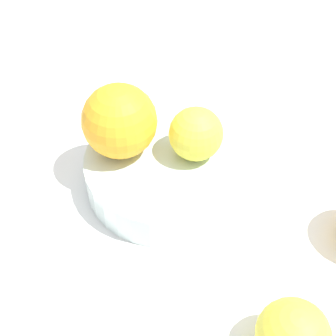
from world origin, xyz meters
The scene contains 5 objects.
ground_plane centered at (0.00, 0.00, -1.00)cm, with size 110.00×110.00×2.00cm, color white.
fruit_bowl centered at (0.00, 0.00, 1.92)cm, with size 19.00×19.00×4.06cm.
orange_in_bowl_0 centered at (-5.26, 1.47, 8.22)cm, with size 8.32×8.32×8.32cm, color #F9A823.
orange_in_bowl_1 centered at (3.04, 0.67, 7.07)cm, with size 6.01×6.01×6.01cm, color yellow.
orange_loose_0 centered at (10.51, -20.45, 3.20)cm, with size 6.40×6.40×6.40cm, color yellow.
Camera 1 is at (-0.06, -38.78, 42.14)cm, focal length 51.82 mm.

